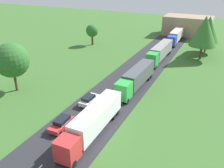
# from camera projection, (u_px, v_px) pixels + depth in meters

# --- Properties ---
(truck_second) EXTENTS (2.64, 13.92, 3.65)m
(truck_second) POSITION_uv_depth(u_px,v_px,m) (93.00, 121.00, 31.95)
(truck_second) COLOR red
(truck_second) RESTS_ON road
(truck_third) EXTENTS (2.84, 13.99, 3.75)m
(truck_third) POSITION_uv_depth(u_px,v_px,m) (136.00, 78.00, 45.00)
(truck_third) COLOR green
(truck_third) RESTS_ON road
(truck_fourth) EXTENTS (2.77, 15.03, 3.75)m
(truck_fourth) POSITION_uv_depth(u_px,v_px,m) (160.00, 52.00, 59.89)
(truck_fourth) COLOR green
(truck_fourth) RESTS_ON road
(truck_fifth) EXTENTS (2.61, 13.92, 3.74)m
(truck_fifth) POSITION_uv_depth(u_px,v_px,m) (176.00, 36.00, 75.40)
(truck_fifth) COLOR blue
(truck_fifth) RESTS_ON road
(car_third) EXTENTS (1.91, 4.36, 1.52)m
(car_third) POSITION_uv_depth(u_px,v_px,m) (62.00, 123.00, 33.69)
(car_third) COLOR red
(car_third) RESTS_ON road
(car_fourth) EXTENTS (1.86, 4.18, 1.47)m
(car_fourth) POSITION_uv_depth(u_px,v_px,m) (89.00, 100.00, 40.00)
(car_fourth) COLOR white
(car_fourth) RESTS_ON road
(tree_oak) EXTENTS (6.77, 6.77, 11.03)m
(tree_oak) POSITION_uv_depth(u_px,v_px,m) (204.00, 31.00, 58.28)
(tree_oak) COLOR #513823
(tree_oak) RESTS_ON ground
(tree_birch) EXTENTS (3.73, 3.73, 6.27)m
(tree_birch) POSITION_uv_depth(u_px,v_px,m) (92.00, 31.00, 71.82)
(tree_birch) COLOR #513823
(tree_birch) RESTS_ON ground
(tree_pine) EXTENTS (6.33, 6.33, 9.21)m
(tree_pine) POSITION_uv_depth(u_px,v_px,m) (12.00, 60.00, 42.53)
(tree_pine) COLOR #513823
(tree_pine) RESTS_ON ground
(tree_elm) EXTENTS (6.30, 6.30, 9.96)m
(tree_elm) POSITION_uv_depth(u_px,v_px,m) (209.00, 29.00, 64.11)
(tree_elm) COLOR #513823
(tree_elm) RESTS_ON ground
(distant_building) EXTENTS (16.25, 9.64, 6.63)m
(distant_building) POSITION_uv_depth(u_px,v_px,m) (188.00, 26.00, 83.88)
(distant_building) COLOR #9E846B
(distant_building) RESTS_ON ground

